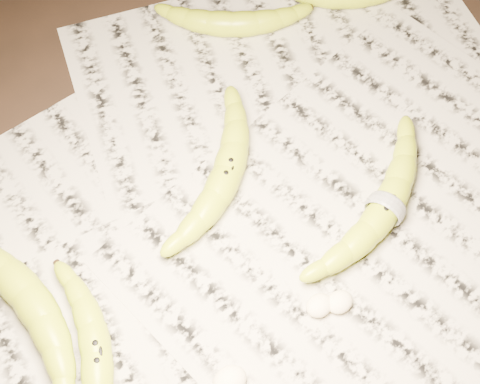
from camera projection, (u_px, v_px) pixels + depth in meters
ground at (218, 221)px, 0.77m from camera, size 3.00×3.00×0.00m
newspaper_patch at (256, 221)px, 0.77m from camera, size 0.90×0.70×0.01m
banana_left_a at (96, 355)px, 0.67m from camera, size 0.13×0.19×0.03m
banana_left_b at (27, 294)px, 0.70m from camera, size 0.08×0.22×0.04m
banana_center at (227, 172)px, 0.77m from camera, size 0.20×0.17×0.04m
banana_taped at (386, 207)px, 0.75m from camera, size 0.23×0.13×0.04m
banana_upper_a at (232, 22)px, 0.89m from camera, size 0.18×0.15×0.03m
measuring_tape at (386, 207)px, 0.75m from camera, size 0.02×0.04×0.05m
flesh_chunk_a at (230, 380)px, 0.66m from camera, size 0.04×0.03×0.02m
flesh_chunk_b at (320, 304)px, 0.70m from camera, size 0.03×0.03×0.02m
flesh_chunk_c at (340, 301)px, 0.71m from camera, size 0.03×0.02×0.02m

